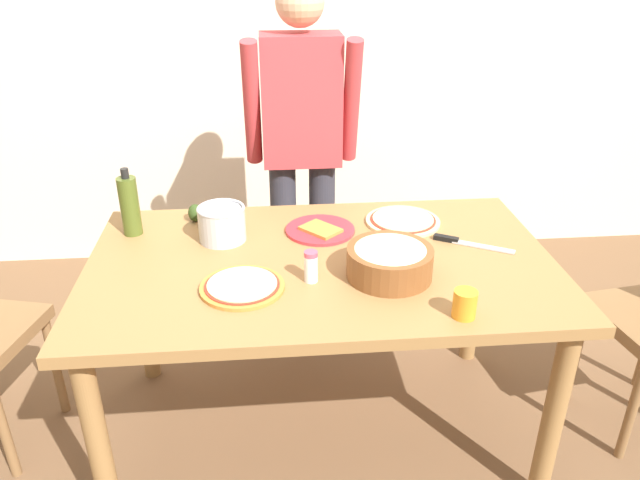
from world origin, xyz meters
The scene contains 14 objects.
ground centered at (0.00, 0.00, 0.00)m, with size 8.00×8.00×0.00m, color brown.
wall_back centered at (0.00, 1.60, 1.30)m, with size 5.60×0.10×2.60m, color beige.
dining_table centered at (0.00, 0.00, 0.67)m, with size 1.60×0.96×0.76m.
person_cook centered at (-0.02, 0.76, 0.94)m, with size 0.49×0.25×1.62m.
pizza_raw_on_board centered at (0.34, 0.27, 0.77)m, with size 0.29×0.29×0.02m.
pizza_cooked_on_tray centered at (-0.27, -0.17, 0.77)m, with size 0.27×0.27×0.02m.
plate_with_slice centered at (0.02, 0.22, 0.77)m, with size 0.26×0.26×0.02m.
popcorn_bowl centered at (0.21, -0.13, 0.82)m, with size 0.28×0.28×0.11m.
olive_oil_bottle centered at (-0.68, 0.27, 0.87)m, with size 0.07×0.07×0.26m.
steel_pot centered at (-0.34, 0.19, 0.83)m, with size 0.17×0.17×0.13m.
cup_orange centered at (0.38, -0.38, 0.80)m, with size 0.07×0.07×0.09m, color orange.
salt_shaker centered at (-0.05, -0.14, 0.81)m, with size 0.04×0.04×0.11m.
chef_knife centered at (0.52, 0.07, 0.77)m, with size 0.27×0.16×0.02m.
avocado centered at (-0.46, 0.36, 0.80)m, with size 0.06×0.06×0.07m, color #2D4219.
Camera 1 is at (-0.17, -1.84, 1.76)m, focal length 34.27 mm.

